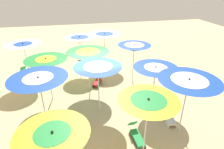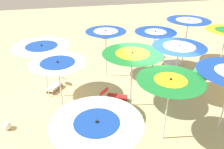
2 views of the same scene
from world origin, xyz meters
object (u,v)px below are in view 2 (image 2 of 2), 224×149
Objects in this scene: lounger_2 at (170,62)px; lounger_1 at (115,96)px; beach_ball at (7,126)px; beach_umbrella_7 at (179,51)px; beach_umbrella_6 at (155,35)px; beach_umbrella_5 at (170,85)px; lounger_3 at (56,85)px; beach_umbrella_2 at (97,128)px; beach_umbrella_1 at (58,68)px; beach_umbrella_9 at (188,23)px; beach_umbrella_4 at (132,58)px; beach_umbrella_0 at (42,50)px; beach_umbrella_3 at (106,35)px; lounger_4 at (203,75)px.

lounger_1 is at bearing -139.61° from lounger_2.
beach_umbrella_7 is at bearing -84.80° from beach_ball.
beach_umbrella_6 is 1.84× the size of lounger_1.
lounger_3 is (4.10, 3.50, -1.92)m from beach_umbrella_5.
beach_ball is at bearing -1.30° from lounger_3.
beach_umbrella_2 is 8.80m from lounger_2.
beach_umbrella_9 reaches higher than beach_umbrella_1.
beach_umbrella_4 reaches higher than lounger_2.
beach_umbrella_1 is at bearing 41.35° from lounger_3.
beach_umbrella_7 reaches higher than beach_umbrella_6.
lounger_2 is (3.45, -6.02, -1.99)m from beach_umbrella_1.
beach_umbrella_0 is 7.62m from beach_umbrella_9.
beach_umbrella_6 is at bearing -85.45° from beach_umbrella_3.
beach_umbrella_4 is 2.02m from beach_umbrella_7.
beach_umbrella_0 is at bearing 76.98° from beach_umbrella_7.
beach_umbrella_0 is 3.10m from beach_umbrella_3.
beach_umbrella_1 is at bearing -87.39° from beach_ball.
beach_umbrella_4 is 5.13m from beach_ball.
beach_umbrella_5 is 6.24m from lounger_2.
beach_umbrella_3 is at bearing 113.19° from lounger_1.
beach_umbrella_1 reaches higher than beach_umbrella_4.
beach_umbrella_9 is at bearing -33.85° from beach_umbrella_5.
lounger_3 is at bearing 6.69° from beach_umbrella_1.
beach_umbrella_7 is 1.80× the size of lounger_2.
beach_umbrella_3 is at bearing 97.37° from beach_umbrella_9.
beach_umbrella_0 is 2.07× the size of lounger_1.
beach_umbrella_9 is at bearing -67.52° from beach_ball.
lounger_2 is at bearing -38.03° from beach_umbrella_2.
lounger_2 is 6.40m from lounger_3.
beach_umbrella_2 reaches higher than lounger_1.
lounger_1 is at bearing 92.91° from lounger_3.
beach_umbrella_2 is at bearing -167.16° from beach_umbrella_1.
beach_umbrella_1 is 7.38m from lounger_4.
beach_umbrella_4 is 3.61m from beach_umbrella_6.
beach_umbrella_6 is at bearing 134.33° from lounger_3.
beach_umbrella_5 reaches higher than beach_ball.
beach_umbrella_9 is 5.80m from lounger_1.
beach_umbrella_4 is (-2.69, -0.44, -0.05)m from beach_umbrella_3.
beach_umbrella_7 is (0.24, -2.01, 0.02)m from beach_umbrella_4.
beach_umbrella_4 is at bearing -28.68° from beach_umbrella_2.
lounger_4 is at bearing -62.27° from beach_umbrella_7.
beach_umbrella_5 is at bearing -119.05° from beach_umbrella_1.
beach_umbrella_4 is 1.00× the size of beach_umbrella_7.
beach_umbrella_1 is at bearing -169.57° from lounger_4.
lounger_2 is 4.57× the size of beach_ball.
beach_umbrella_9 is (5.36, -3.59, 0.19)m from beach_umbrella_5.
beach_umbrella_2 reaches higher than lounger_4.
beach_umbrella_4 reaches higher than beach_umbrella_5.
beach_umbrella_2 reaches higher than beach_umbrella_7.
beach_umbrella_0 is 1.03× the size of beach_umbrella_5.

